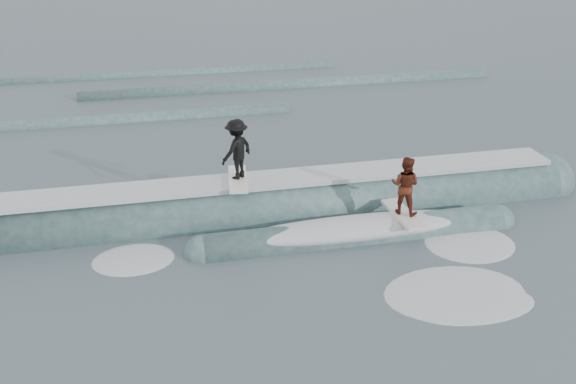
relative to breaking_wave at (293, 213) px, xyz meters
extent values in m
plane|color=#374950|center=(-0.29, -3.25, -0.04)|extent=(160.00, 160.00, 0.00)
cylinder|color=#335357|center=(-0.29, 0.36, -0.04)|extent=(18.58, 2.08, 2.08)
sphere|color=#335357|center=(9.00, 0.36, -0.04)|extent=(2.08, 2.08, 2.08)
cylinder|color=#335357|center=(1.51, -1.84, -0.04)|extent=(9.00, 1.11, 1.11)
sphere|color=#335357|center=(-2.99, -1.84, -0.04)|extent=(1.11, 1.11, 1.11)
sphere|color=#335357|center=(6.01, -1.84, -0.04)|extent=(1.11, 1.11, 1.11)
cube|color=silver|center=(-0.29, 0.36, 1.06)|extent=(18.00, 1.30, 0.14)
ellipsoid|color=silver|center=(1.51, -1.84, 0.26)|extent=(7.60, 1.30, 0.60)
cube|color=white|center=(-1.65, 0.36, 1.18)|extent=(0.78, 2.05, 0.10)
imported|color=black|center=(-1.65, 0.36, 2.16)|extent=(1.36, 1.30, 1.86)
cube|color=silver|center=(2.91, -1.84, 0.56)|extent=(0.64, 2.02, 0.10)
imported|color=#4E1C0E|center=(2.91, -1.84, 1.48)|extent=(1.08, 1.04, 1.75)
ellipsoid|color=silver|center=(4.56, -2.92, -0.04)|extent=(2.70, 1.84, 0.10)
ellipsoid|color=silver|center=(3.20, -5.79, -0.04)|extent=(2.61, 1.78, 0.10)
ellipsoid|color=silver|center=(-4.91, -1.74, -0.04)|extent=(2.43, 1.66, 0.10)
ellipsoid|color=silver|center=(3.00, -5.19, -0.04)|extent=(3.23, 2.20, 0.10)
cylinder|color=#335357|center=(-8.73, 10.75, -0.04)|extent=(22.00, 0.70, 0.70)
cylinder|color=#335357|center=(3.46, 14.75, -0.04)|extent=(22.00, 0.80, 0.80)
cylinder|color=#335357|center=(-4.20, 18.75, -0.04)|extent=(22.00, 0.60, 0.60)
camera|label=1|loc=(-4.08, -17.59, 8.99)|focal=40.00mm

